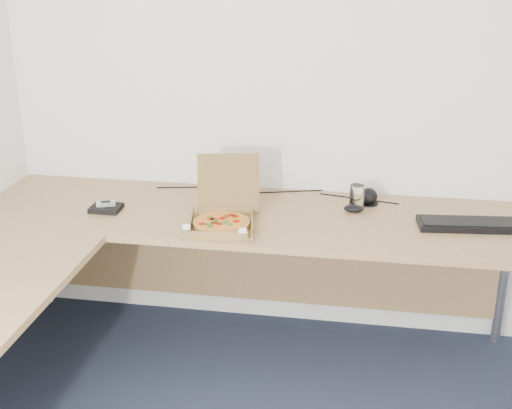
% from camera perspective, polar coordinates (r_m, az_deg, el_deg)
% --- Properties ---
extents(room_shell, '(3.50, 3.50, 2.50)m').
position_cam_1_polar(room_shell, '(1.51, 8.80, -3.02)').
color(room_shell, white).
rests_on(room_shell, ground).
extents(desk, '(2.50, 2.20, 0.73)m').
position_cam_1_polar(desk, '(2.75, -8.79, -4.12)').
color(desk, '#A87F4D').
rests_on(desk, ground).
extents(pizza_box, '(0.27, 0.32, 0.28)m').
position_cam_1_polar(pizza_box, '(2.90, -2.88, -1.22)').
color(pizza_box, olive).
rests_on(pizza_box, desk).
extents(drinking_glass, '(0.07, 0.07, 0.12)m').
position_cam_1_polar(drinking_glass, '(3.10, 8.52, 0.61)').
color(drinking_glass, silver).
rests_on(drinking_glass, desk).
extents(keyboard, '(0.43, 0.19, 0.03)m').
position_cam_1_polar(keyboard, '(3.03, 17.40, -1.62)').
color(keyboard, black).
rests_on(keyboard, desk).
extents(mouse, '(0.10, 0.08, 0.03)m').
position_cam_1_polar(mouse, '(3.09, 8.26, -0.33)').
color(mouse, black).
rests_on(mouse, desk).
extents(wallet, '(0.13, 0.11, 0.02)m').
position_cam_1_polar(wallet, '(3.15, -12.55, -0.31)').
color(wallet, black).
rests_on(wallet, desk).
extents(phone, '(0.09, 0.07, 0.02)m').
position_cam_1_polar(phone, '(3.15, -12.58, 0.08)').
color(phone, '#B2B5BA').
rests_on(phone, wallet).
extents(dome_speaker, '(0.10, 0.10, 0.08)m').
position_cam_1_polar(dome_speaker, '(3.19, 9.47, 0.77)').
color(dome_speaker, black).
rests_on(dome_speaker, desk).
extents(cable_bundle, '(0.57, 0.12, 0.01)m').
position_cam_1_polar(cable_bundle, '(3.30, 1.22, 1.05)').
color(cable_bundle, black).
rests_on(cable_bundle, desk).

